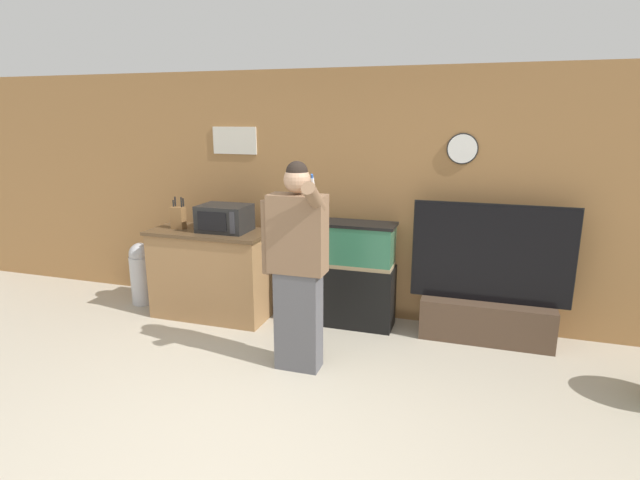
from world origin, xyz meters
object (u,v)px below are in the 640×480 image
aquarium_on_stand (346,274)px  tv_on_stand (487,302)px  person_standing (297,265)px  counter_island (212,273)px  trash_bin (142,272)px  microwave (225,218)px  knife_block (178,217)px

aquarium_on_stand → tv_on_stand: tv_on_stand is taller
tv_on_stand → person_standing: (-1.56, -1.08, 0.54)m
counter_island → trash_bin: bearing=175.0°
microwave → counter_island: bearing=-171.6°
trash_bin → tv_on_stand: bearing=2.7°
aquarium_on_stand → trash_bin: bearing=-176.7°
counter_island → trash_bin: size_ratio=1.78×
knife_block → aquarium_on_stand: 1.89m
counter_island → knife_block: 0.70m
counter_island → knife_block: knife_block is taller
knife_block → aquarium_on_stand: size_ratio=0.31×
microwave → person_standing: 1.40m
knife_block → tv_on_stand: 3.28m
microwave → tv_on_stand: bearing=5.0°
microwave → knife_block: knife_block is taller
counter_island → trash_bin: 0.97m
aquarium_on_stand → tv_on_stand: size_ratio=0.74×
microwave → aquarium_on_stand: 1.39m
tv_on_stand → person_standing: size_ratio=0.83×
counter_island → knife_block: bearing=-176.9°
tv_on_stand → trash_bin: (-3.80, -0.18, -0.02)m
tv_on_stand → microwave: bearing=-175.0°
counter_island → tv_on_stand: size_ratio=0.86×
knife_block → tv_on_stand: tv_on_stand is taller
counter_island → tv_on_stand: bearing=5.3°
microwave → tv_on_stand: tv_on_stand is taller
counter_island → person_standing: 1.59m
microwave → aquarium_on_stand: microwave is taller
counter_island → microwave: 0.64m
counter_island → aquarium_on_stand: size_ratio=1.17×
person_standing → aquarium_on_stand: bearing=81.4°
trash_bin → person_standing: bearing=-21.9°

